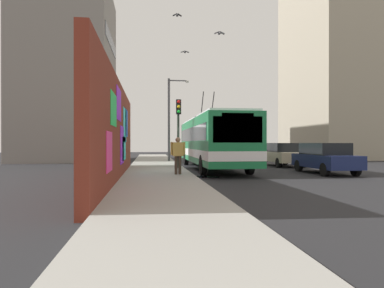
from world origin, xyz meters
The scene contains 13 objects.
ground_plane centered at (0.00, 0.00, 0.00)m, with size 80.00×80.00×0.00m, color #232326.
sidewalk_slab centered at (0.00, 1.60, 0.07)m, with size 48.00×3.20×0.15m, color #9E9B93.
graffiti_wall centered at (-3.62, 3.35, 2.04)m, with size 14.75×0.32×4.08m.
building_far_left centered at (13.34, 9.20, 7.74)m, with size 9.57×7.48×15.48m.
building_far_right centered at (14.94, -17.00, 9.58)m, with size 11.39×7.28×19.16m.
city_bus centered at (2.22, -1.80, 1.74)m, with size 11.94×2.64×4.90m.
parked_car_navy centered at (-1.60, -7.00, 0.83)m, with size 4.23×1.79×1.58m.
parked_car_champagne centered at (3.98, -7.00, 0.83)m, with size 4.25×1.85×1.58m.
pedestrian_at_curb centered at (-2.65, 0.72, 1.15)m, with size 0.23×0.68×1.69m.
traffic_light centered at (1.26, 0.35, 2.81)m, with size 0.49×0.28×3.94m.
street_lamp centered at (8.76, 0.26, 3.91)m, with size 0.44×1.69×6.56m.
flying_pigeons centered at (0.45, -1.08, 8.28)m, with size 8.32×3.62×2.10m.
curbside_puddle centered at (-2.47, -0.60, 0.00)m, with size 1.21×1.21×0.00m, color black.
Camera 1 is at (-17.83, 2.03, 1.59)m, focal length 31.25 mm.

